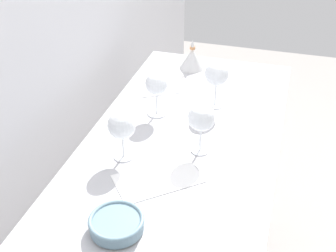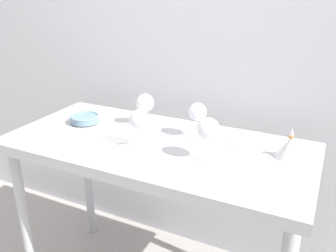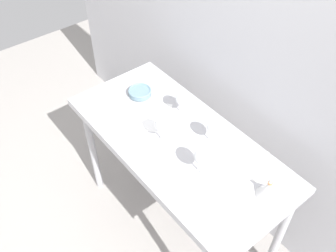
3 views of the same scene
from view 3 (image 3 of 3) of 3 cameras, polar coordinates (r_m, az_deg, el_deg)
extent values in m
plane|color=#9F9A94|center=(2.85, 1.22, -14.39)|extent=(6.00, 6.00, 0.00)
cube|color=silver|center=(2.15, 12.10, 11.49)|extent=(3.80, 0.04, 2.60)
cube|color=#ABABB0|center=(2.14, 1.58, -2.28)|extent=(1.40, 0.64, 0.04)
cube|color=#ABABB0|center=(2.02, -5.59, -6.61)|extent=(1.40, 0.01, 0.05)
cylinder|color=#ABABB0|center=(2.76, -11.40, -3.45)|extent=(0.05, 0.05, 0.86)
cylinder|color=#ABABB0|center=(2.93, -2.69, 1.25)|extent=(0.05, 0.05, 0.86)
cylinder|color=#ABABB0|center=(2.40, 16.61, -15.50)|extent=(0.05, 0.05, 0.86)
cylinder|color=white|center=(1.97, 5.08, -7.20)|extent=(0.07, 0.07, 0.00)
cylinder|color=white|center=(1.93, 5.17, -6.30)|extent=(0.01, 0.01, 0.09)
sphere|color=white|center=(1.87, 5.34, -4.65)|extent=(0.09, 0.09, 0.09)
cylinder|color=maroon|center=(1.88, 5.31, -4.96)|extent=(0.06, 0.06, 0.02)
cylinder|color=white|center=(2.27, 2.25, 1.89)|extent=(0.06, 0.06, 0.00)
cylinder|color=white|center=(2.24, 2.28, 2.69)|extent=(0.01, 0.01, 0.08)
sphere|color=white|center=(2.19, 2.34, 4.22)|extent=(0.09, 0.09, 0.09)
cylinder|color=maroon|center=(2.20, 2.33, 3.91)|extent=(0.06, 0.06, 0.02)
cylinder|color=white|center=(2.12, 6.81, -2.53)|extent=(0.07, 0.07, 0.00)
cylinder|color=white|center=(2.08, 6.92, -1.67)|extent=(0.01, 0.01, 0.09)
sphere|color=white|center=(2.03, 7.11, -0.13)|extent=(0.08, 0.08, 0.08)
cylinder|color=maroon|center=(2.04, 7.07, -0.42)|extent=(0.06, 0.06, 0.03)
cylinder|color=white|center=(2.11, -0.74, -2.24)|extent=(0.06, 0.06, 0.00)
cylinder|color=white|center=(2.08, -0.75, -1.37)|extent=(0.01, 0.01, 0.09)
sphere|color=white|center=(2.02, -0.77, 0.25)|extent=(0.09, 0.09, 0.09)
cylinder|color=maroon|center=(2.03, -0.77, -0.07)|extent=(0.06, 0.06, 0.02)
cube|color=white|center=(2.25, -1.72, 1.39)|extent=(0.28, 0.29, 0.00)
cube|color=white|center=(2.05, 12.17, -5.47)|extent=(0.26, 0.28, 0.00)
cylinder|color=#DBCC66|center=(2.41, -4.27, 4.79)|extent=(0.12, 0.12, 0.01)
cylinder|color=slate|center=(2.40, -4.30, 5.12)|extent=(0.14, 0.14, 0.03)
torus|color=slate|center=(2.39, -4.31, 5.40)|extent=(0.15, 0.15, 0.01)
cone|color=silver|center=(1.91, 14.99, -9.29)|extent=(0.11, 0.11, 0.09)
cylinder|color=#C17F4C|center=(1.87, 15.28, -8.36)|extent=(0.02, 0.02, 0.01)
cone|color=silver|center=(1.85, 15.41, -7.95)|extent=(0.02, 0.02, 0.03)
camera|label=1|loc=(2.49, -24.71, 25.65)|focal=47.49mm
camera|label=2|loc=(1.04, -37.75, -32.35)|focal=38.01mm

